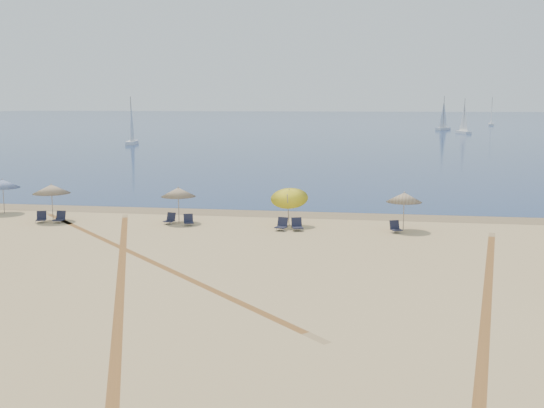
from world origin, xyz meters
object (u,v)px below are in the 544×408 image
(chair_2, at_px, (60,218))
(sailboat_1, at_px, (491,117))
(sailboat_3, at_px, (132,130))
(chair_3, at_px, (170,219))
(sailboat_0, at_px, (464,123))
(chair_6, at_px, (297,225))
(umbrella_1, at_px, (51,189))
(sailboat_2, at_px, (443,120))
(umbrella_4, at_px, (404,197))
(umbrella_0, at_px, (3,184))
(chair_4, at_px, (189,220))
(chair_5, at_px, (282,225))
(chair_7, at_px, (395,227))
(umbrella_3, at_px, (289,194))
(umbrella_2, at_px, (178,192))
(chair_1, at_px, (41,217))

(chair_2, height_order, sailboat_1, sailboat_1)
(sailboat_3, bearing_deg, chair_2, -83.71)
(chair_2, distance_m, chair_3, 6.88)
(sailboat_0, bearing_deg, chair_3, -124.34)
(chair_6, bearing_deg, umbrella_1, 159.57)
(chair_3, relative_size, sailboat_1, 0.09)
(chair_6, bearing_deg, chair_3, 156.22)
(sailboat_2, distance_m, sailboat_3, 85.61)
(umbrella_4, distance_m, chair_2, 20.93)
(chair_3, bearing_deg, chair_2, -162.00)
(umbrella_0, relative_size, chair_4, 2.84)
(chair_5, relative_size, chair_7, 1.01)
(umbrella_3, distance_m, chair_5, 2.13)
(umbrella_2, relative_size, chair_3, 2.93)
(umbrella_3, distance_m, chair_6, 2.16)
(sailboat_0, distance_m, sailboat_1, 53.78)
(umbrella_1, distance_m, sailboat_2, 135.54)
(umbrella_0, bearing_deg, umbrella_3, -4.16)
(sailboat_1, relative_size, sailboat_3, 1.04)
(sailboat_3, bearing_deg, chair_4, -77.64)
(sailboat_0, bearing_deg, chair_6, -120.52)
(chair_5, xyz_separation_m, sailboat_0, (26.12, 114.83, 2.07))
(chair_1, height_order, chair_7, chair_1)
(umbrella_2, distance_m, chair_4, 1.96)
(umbrella_2, distance_m, umbrella_3, 6.86)
(umbrella_3, height_order, sailboat_2, sailboat_2)
(umbrella_2, xyz_separation_m, chair_3, (-0.41, -0.50, -1.60))
(chair_3, bearing_deg, umbrella_0, -176.40)
(chair_2, xyz_separation_m, sailboat_3, (-21.59, 68.39, 2.14))
(umbrella_3, xyz_separation_m, chair_4, (-6.02, -0.78, -1.61))
(chair_4, xyz_separation_m, chair_5, (5.77, -0.62, 0.03))
(sailboat_2, bearing_deg, umbrella_3, -68.67)
(umbrella_0, bearing_deg, umbrella_4, -3.93)
(chair_5, height_order, sailboat_1, sailboat_1)
(umbrella_1, bearing_deg, umbrella_3, 2.56)
(umbrella_4, height_order, sailboat_1, sailboat_1)
(chair_1, height_order, sailboat_2, sailboat_2)
(umbrella_0, relative_size, chair_1, 2.80)
(chair_4, bearing_deg, sailboat_1, 52.28)
(umbrella_1, relative_size, sailboat_0, 0.30)
(chair_7, xyz_separation_m, sailboat_1, (34.87, 166.05, 2.26))
(umbrella_4, height_order, chair_1, umbrella_4)
(chair_7, xyz_separation_m, sailboat_3, (-41.97, 68.28, 2.16))
(umbrella_0, xyz_separation_m, sailboat_0, (45.28, 112.02, 0.42))
(chair_1, xyz_separation_m, chair_5, (15.04, -0.13, 0.02))
(chair_4, relative_size, sailboat_2, 0.10)
(chair_5, relative_size, sailboat_3, 0.10)
(chair_5, bearing_deg, umbrella_4, 21.63)
(chair_1, xyz_separation_m, chair_2, (1.17, 0.11, 0.01))
(umbrella_2, relative_size, chair_2, 3.14)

